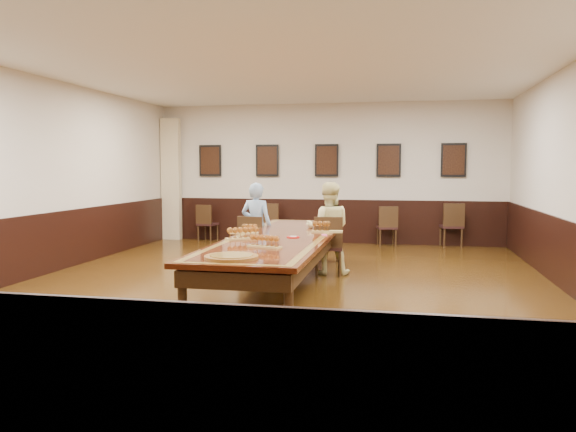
% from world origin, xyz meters
% --- Properties ---
extents(floor, '(8.00, 10.00, 0.02)m').
position_xyz_m(floor, '(0.00, 0.00, -0.01)').
color(floor, black).
rests_on(floor, ground).
extents(ceiling, '(8.00, 10.00, 0.02)m').
position_xyz_m(ceiling, '(0.00, 0.00, 3.21)').
color(ceiling, white).
rests_on(ceiling, floor).
extents(wall_back, '(8.00, 0.02, 3.20)m').
position_xyz_m(wall_back, '(0.00, 5.01, 1.60)').
color(wall_back, beige).
rests_on(wall_back, floor).
extents(wall_front, '(8.00, 0.02, 3.20)m').
position_xyz_m(wall_front, '(0.00, -5.01, 1.60)').
color(wall_front, beige).
rests_on(wall_front, floor).
extents(wall_left, '(0.02, 10.00, 3.20)m').
position_xyz_m(wall_left, '(-4.01, 0.00, 1.60)').
color(wall_left, beige).
rests_on(wall_left, floor).
extents(chair_man, '(0.49, 0.53, 0.93)m').
position_xyz_m(chair_man, '(-0.74, 1.25, 0.47)').
color(chair_man, black).
rests_on(chair_man, floor).
extents(chair_woman, '(0.51, 0.55, 0.96)m').
position_xyz_m(chair_woman, '(0.55, 1.07, 0.48)').
color(chair_woman, black).
rests_on(chair_woman, floor).
extents(spare_chair_a, '(0.48, 0.51, 0.87)m').
position_xyz_m(spare_chair_a, '(-2.79, 4.68, 0.43)').
color(spare_chair_a, black).
rests_on(spare_chair_a, floor).
extents(spare_chair_b, '(0.44, 0.48, 0.92)m').
position_xyz_m(spare_chair_b, '(-1.25, 4.72, 0.46)').
color(spare_chair_b, black).
rests_on(spare_chair_b, floor).
extents(spare_chair_c, '(0.50, 0.53, 0.89)m').
position_xyz_m(spare_chair_c, '(1.39, 4.65, 0.45)').
color(spare_chair_c, black).
rests_on(spare_chair_c, floor).
extents(spare_chair_d, '(0.52, 0.56, 0.97)m').
position_xyz_m(spare_chair_d, '(2.78, 4.80, 0.48)').
color(spare_chair_d, black).
rests_on(spare_chair_d, floor).
extents(person_man, '(0.58, 0.42, 1.48)m').
position_xyz_m(person_man, '(-0.72, 1.35, 0.74)').
color(person_man, teal).
rests_on(person_man, floor).
extents(person_woman, '(0.82, 0.68, 1.50)m').
position_xyz_m(person_woman, '(0.53, 1.17, 0.75)').
color(person_woman, '#F1E396').
rests_on(person_woman, floor).
extents(pink_phone, '(0.10, 0.16, 0.01)m').
position_xyz_m(pink_phone, '(0.60, 0.21, 0.76)').
color(pink_phone, '#E04A88').
rests_on(pink_phone, conference_table).
extents(curtain, '(0.45, 0.18, 2.90)m').
position_xyz_m(curtain, '(-3.75, 4.82, 1.45)').
color(curtain, '#CCB78C').
rests_on(curtain, floor).
extents(wainscoting, '(8.00, 10.00, 1.00)m').
position_xyz_m(wainscoting, '(0.00, 0.00, 0.50)').
color(wainscoting, black).
rests_on(wainscoting, floor).
extents(conference_table, '(1.40, 5.00, 0.76)m').
position_xyz_m(conference_table, '(0.00, 0.00, 0.61)').
color(conference_table, black).
rests_on(conference_table, floor).
extents(posters, '(6.14, 0.04, 0.74)m').
position_xyz_m(posters, '(0.00, 4.94, 1.90)').
color(posters, black).
rests_on(posters, wall_back).
extents(flight_a, '(0.42, 0.16, 0.15)m').
position_xyz_m(flight_a, '(-0.56, 0.17, 0.82)').
color(flight_a, '#A28444').
rests_on(flight_a, conference_table).
extents(flight_b, '(0.48, 0.19, 0.18)m').
position_xyz_m(flight_b, '(0.55, 0.58, 0.83)').
color(flight_b, '#A28444').
rests_on(flight_b, conference_table).
extents(flight_c, '(0.47, 0.40, 0.18)m').
position_xyz_m(flight_c, '(-0.43, -0.49, 0.83)').
color(flight_c, '#A28444').
rests_on(flight_c, conference_table).
extents(flight_d, '(0.46, 0.27, 0.16)m').
position_xyz_m(flight_d, '(0.05, -1.20, 0.83)').
color(flight_d, '#A28444').
rests_on(flight_d, conference_table).
extents(red_plate_grp, '(0.18, 0.18, 0.02)m').
position_xyz_m(red_plate_grp, '(0.21, -0.15, 0.76)').
color(red_plate_grp, red).
rests_on(red_plate_grp, conference_table).
extents(carved_platter, '(0.70, 0.70, 0.05)m').
position_xyz_m(carved_platter, '(-0.10, -2.09, 0.77)').
color(carved_platter, brown).
rests_on(carved_platter, conference_table).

